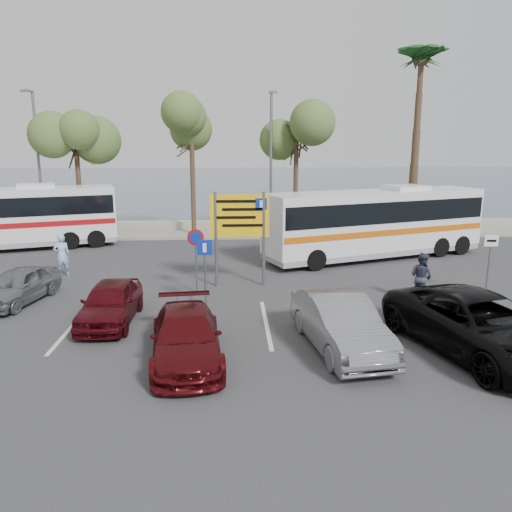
{
  "coord_description": "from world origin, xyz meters",
  "views": [
    {
      "loc": [
        0.66,
        -15.25,
        5.28
      ],
      "look_at": [
        1.6,
        3.0,
        1.21
      ],
      "focal_mm": 35.0,
      "sensor_mm": 36.0,
      "label": 1
    }
  ],
  "objects_px": {
    "street_lamp_left": "(38,158)",
    "coach_bus_right": "(376,225)",
    "street_lamp_right": "(271,157)",
    "pedestrian_near": "(62,255)",
    "coach_bus_left": "(5,220)",
    "pedestrian_far": "(421,277)",
    "car_maroon": "(186,337)",
    "car_red": "(110,302)",
    "suv_black": "(480,325)",
    "car_silver_b": "(340,323)",
    "car_silver_a": "(18,285)",
    "direction_sign": "(240,223)"
  },
  "relations": [
    {
      "from": "street_lamp_left",
      "to": "coach_bus_right",
      "type": "distance_m",
      "value": 18.69
    },
    {
      "from": "street_lamp_right",
      "to": "pedestrian_near",
      "type": "height_order",
      "value": "street_lamp_right"
    },
    {
      "from": "coach_bus_left",
      "to": "pedestrian_far",
      "type": "height_order",
      "value": "coach_bus_left"
    },
    {
      "from": "pedestrian_far",
      "to": "street_lamp_left",
      "type": "bearing_deg",
      "value": 18.97
    },
    {
      "from": "car_maroon",
      "to": "pedestrian_near",
      "type": "relative_size",
      "value": 2.4
    },
    {
      "from": "street_lamp_right",
      "to": "car_red",
      "type": "xyz_separation_m",
      "value": [
        -6.0,
        -14.16,
        -3.96
      ]
    },
    {
      "from": "suv_black",
      "to": "car_silver_b",
      "type": "height_order",
      "value": "suv_black"
    },
    {
      "from": "car_silver_b",
      "to": "pedestrian_far",
      "type": "height_order",
      "value": "pedestrian_far"
    },
    {
      "from": "street_lamp_right",
      "to": "coach_bus_right",
      "type": "height_order",
      "value": "street_lamp_right"
    },
    {
      "from": "street_lamp_right",
      "to": "coach_bus_right",
      "type": "relative_size",
      "value": 0.72
    },
    {
      "from": "coach_bus_right",
      "to": "car_silver_b",
      "type": "relative_size",
      "value": 2.54
    },
    {
      "from": "car_silver_a",
      "to": "car_red",
      "type": "xyz_separation_m",
      "value": [
        3.6,
        -2.14,
        0.03
      ]
    },
    {
      "from": "coach_bus_right",
      "to": "car_silver_b",
      "type": "bearing_deg",
      "value": -110.49
    },
    {
      "from": "street_lamp_left",
      "to": "car_silver_b",
      "type": "xyz_separation_m",
      "value": [
        13.5,
        -16.53,
        -3.88
      ]
    },
    {
      "from": "car_silver_a",
      "to": "car_red",
      "type": "bearing_deg",
      "value": -18.87
    },
    {
      "from": "car_silver_b",
      "to": "pedestrian_near",
      "type": "height_order",
      "value": "pedestrian_near"
    },
    {
      "from": "street_lamp_right",
      "to": "coach_bus_left",
      "type": "distance_m",
      "value": 14.46
    },
    {
      "from": "direction_sign",
      "to": "car_red",
      "type": "relative_size",
      "value": 0.97
    },
    {
      "from": "street_lamp_left",
      "to": "pedestrian_far",
      "type": "xyz_separation_m",
      "value": [
        17.19,
        -12.52,
        -3.75
      ]
    },
    {
      "from": "car_red",
      "to": "suv_black",
      "type": "xyz_separation_m",
      "value": [
        10.0,
        -2.86,
        0.15
      ]
    },
    {
      "from": "coach_bus_right",
      "to": "direction_sign",
      "type": "bearing_deg",
      "value": -145.29
    },
    {
      "from": "street_lamp_left",
      "to": "pedestrian_far",
      "type": "bearing_deg",
      "value": -36.06
    },
    {
      "from": "car_maroon",
      "to": "car_silver_a",
      "type": "bearing_deg",
      "value": 134.76
    },
    {
      "from": "direction_sign",
      "to": "car_silver_a",
      "type": "bearing_deg",
      "value": -167.42
    },
    {
      "from": "street_lamp_left",
      "to": "coach_bus_left",
      "type": "bearing_deg",
      "value": -104.99
    },
    {
      "from": "suv_black",
      "to": "car_silver_a",
      "type": "bearing_deg",
      "value": 144.54
    },
    {
      "from": "street_lamp_left",
      "to": "pedestrian_far",
      "type": "height_order",
      "value": "street_lamp_left"
    },
    {
      "from": "car_maroon",
      "to": "pedestrian_far",
      "type": "relative_size",
      "value": 2.48
    },
    {
      "from": "street_lamp_left",
      "to": "pedestrian_near",
      "type": "bearing_deg",
      "value": -66.21
    },
    {
      "from": "coach_bus_right",
      "to": "car_silver_a",
      "type": "height_order",
      "value": "coach_bus_right"
    },
    {
      "from": "car_silver_a",
      "to": "coach_bus_right",
      "type": "bearing_deg",
      "value": 35.57
    },
    {
      "from": "coach_bus_left",
      "to": "car_red",
      "type": "distance_m",
      "value": 13.63
    },
    {
      "from": "coach_bus_left",
      "to": "direction_sign",
      "type": "bearing_deg",
      "value": -31.73
    },
    {
      "from": "coach_bus_right",
      "to": "pedestrian_near",
      "type": "xyz_separation_m",
      "value": [
        -13.74,
        -2.7,
        -0.7
      ]
    },
    {
      "from": "street_lamp_left",
      "to": "suv_black",
      "type": "bearing_deg",
      "value": -45.03
    },
    {
      "from": "suv_black",
      "to": "pedestrian_near",
      "type": "xyz_separation_m",
      "value": [
        -13.24,
        8.5,
        0.09
      ]
    },
    {
      "from": "car_silver_b",
      "to": "pedestrian_far",
      "type": "xyz_separation_m",
      "value": [
        3.69,
        4.01,
        0.13
      ]
    },
    {
      "from": "coach_bus_left",
      "to": "street_lamp_right",
      "type": "bearing_deg",
      "value": 12.33
    },
    {
      "from": "street_lamp_left",
      "to": "street_lamp_right",
      "type": "distance_m",
      "value": 13.0
    },
    {
      "from": "car_silver_b",
      "to": "pedestrian_near",
      "type": "xyz_separation_m",
      "value": [
        -9.74,
        8.01,
        0.16
      ]
    },
    {
      "from": "street_lamp_right",
      "to": "car_silver_a",
      "type": "relative_size",
      "value": 2.24
    },
    {
      "from": "street_lamp_left",
      "to": "car_silver_b",
      "type": "bearing_deg",
      "value": -50.76
    },
    {
      "from": "street_lamp_left",
      "to": "car_silver_a",
      "type": "distance_m",
      "value": 13.11
    },
    {
      "from": "suv_black",
      "to": "pedestrian_far",
      "type": "xyz_separation_m",
      "value": [
        0.19,
        4.5,
        0.07
      ]
    },
    {
      "from": "direction_sign",
      "to": "car_silver_a",
      "type": "height_order",
      "value": "direction_sign"
    },
    {
      "from": "direction_sign",
      "to": "suv_black",
      "type": "bearing_deg",
      "value": -48.16
    },
    {
      "from": "car_maroon",
      "to": "car_red",
      "type": "relative_size",
      "value": 1.13
    },
    {
      "from": "coach_bus_right",
      "to": "pedestrian_far",
      "type": "height_order",
      "value": "coach_bus_right"
    },
    {
      "from": "coach_bus_right",
      "to": "car_silver_b",
      "type": "distance_m",
      "value": 11.46
    },
    {
      "from": "coach_bus_right",
      "to": "car_silver_b",
      "type": "xyz_separation_m",
      "value": [
        -4.0,
        -10.71,
        -0.86
      ]
    }
  ]
}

